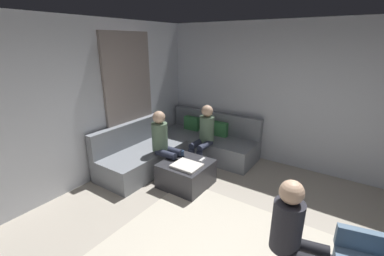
# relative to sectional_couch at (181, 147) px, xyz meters

# --- Properties ---
(wall_back) EXTENTS (6.00, 0.12, 2.70)m
(wall_back) POSITION_rel_sectional_couch_xyz_m (2.08, 1.06, 1.07)
(wall_back) COLOR silver
(wall_back) RESTS_ON ground_plane
(wall_left) EXTENTS (0.12, 6.00, 2.70)m
(wall_left) POSITION_rel_sectional_couch_xyz_m (-0.86, -1.88, 1.07)
(wall_left) COLOR silver
(wall_left) RESTS_ON ground_plane
(curtain_panel) EXTENTS (0.06, 1.10, 2.50)m
(curtain_panel) POSITION_rel_sectional_couch_xyz_m (-0.76, -0.58, 0.97)
(curtain_panel) COLOR gray
(curtain_panel) RESTS_ON ground_plane
(sectional_couch) EXTENTS (2.10, 2.55, 0.87)m
(sectional_couch) POSITION_rel_sectional_couch_xyz_m (0.00, 0.00, 0.00)
(sectional_couch) COLOR gray
(sectional_couch) RESTS_ON ground_plane
(ottoman) EXTENTS (0.76, 0.76, 0.42)m
(ottoman) POSITION_rel_sectional_couch_xyz_m (0.66, -0.73, -0.07)
(ottoman) COLOR #333338
(ottoman) RESTS_ON ground_plane
(folded_blanket) EXTENTS (0.44, 0.36, 0.04)m
(folded_blanket) POSITION_rel_sectional_couch_xyz_m (0.76, -0.85, 0.16)
(folded_blanket) COLOR white
(folded_blanket) RESTS_ON ottoman
(coffee_mug) EXTENTS (0.08, 0.08, 0.10)m
(coffee_mug) POSITION_rel_sectional_couch_xyz_m (0.44, -0.55, 0.19)
(coffee_mug) COLOR #334C72
(coffee_mug) RESTS_ON ottoman
(game_remote) EXTENTS (0.05, 0.15, 0.02)m
(game_remote) POSITION_rel_sectional_couch_xyz_m (0.84, -0.51, 0.15)
(game_remote) COLOR white
(game_remote) RESTS_ON ottoman
(person_on_couch_back) EXTENTS (0.30, 0.60, 1.20)m
(person_on_couch_back) POSITION_rel_sectional_couch_xyz_m (0.52, 0.06, 0.38)
(person_on_couch_back) COLOR #2D3347
(person_on_couch_back) RESTS_ON ground_plane
(person_on_couch_side) EXTENTS (0.60, 0.30, 1.20)m
(person_on_couch_side) POSITION_rel_sectional_couch_xyz_m (0.15, -0.67, 0.38)
(person_on_couch_side) COLOR #2D3347
(person_on_couch_side) RESTS_ON ground_plane
(person_on_armchair) EXTENTS (0.61, 0.38, 1.18)m
(person_on_armchair) POSITION_rel_sectional_couch_xyz_m (2.62, -1.71, 0.36)
(person_on_armchair) COLOR black
(person_on_armchair) RESTS_ON ground_plane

